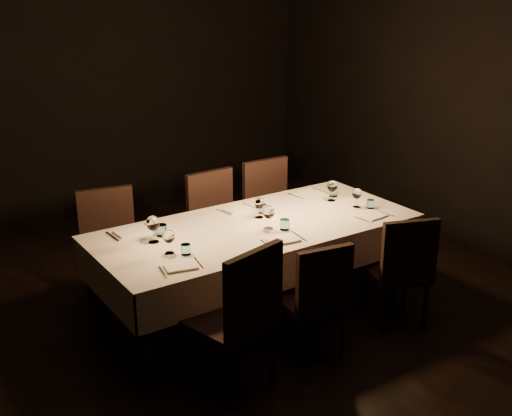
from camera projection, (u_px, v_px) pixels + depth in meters
room at (256, 131)px, 4.69m from camera, size 5.01×6.01×3.01m
dining_table at (256, 234)px, 4.97m from camera, size 2.52×1.12×0.76m
chair_near_left at (239, 313)px, 4.04m from camera, size 0.60×0.60×1.02m
place_setting_near_left at (176, 249)px, 4.33m from camera, size 0.32×0.40×0.17m
chair_near_center at (316, 295)px, 4.43m from camera, size 0.48×0.48×0.88m
place_setting_near_center at (277, 223)px, 4.77m from camera, size 0.34×0.41×0.19m
chair_near_right at (402, 266)px, 4.85m from camera, size 0.56×0.56×0.90m
place_setting_near_right at (365, 203)px, 5.24m from camera, size 0.30×0.39×0.16m
chair_far_left at (110, 242)px, 5.24m from camera, size 0.53×0.53×0.95m
place_setting_far_left at (148, 228)px, 4.67m from camera, size 0.37×0.42×0.20m
chair_far_center at (217, 221)px, 5.67m from camera, size 0.48×0.48×0.97m
place_setting_far_center at (253, 206)px, 5.15m from camera, size 0.31×0.39×0.17m
chair_far_right at (272, 208)px, 5.97m from camera, size 0.48×0.48×0.98m
place_setting_far_right at (325, 190)px, 5.54m from camera, size 0.34×0.40×0.18m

